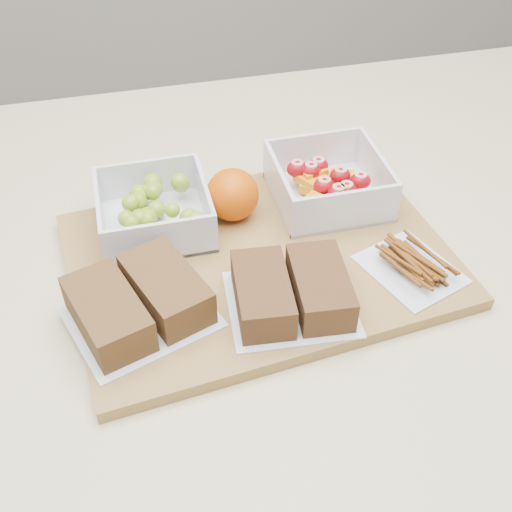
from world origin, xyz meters
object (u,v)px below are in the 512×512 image
object	(u,v)px
grape_container	(155,210)
orange	(233,195)
pretzel_bag	(412,262)
sandwich_bag_left	(138,302)
sandwich_bag_center	(291,291)
fruit_container	(328,185)
cutting_board	(259,260)

from	to	relation	value
grape_container	orange	distance (m)	0.09
grape_container	pretzel_bag	distance (m)	0.30
sandwich_bag_left	sandwich_bag_center	xyz separation A→B (m)	(0.15, -0.02, -0.00)
orange	sandwich_bag_left	size ratio (longest dim) A/B	0.37
grape_container	fruit_container	distance (m)	0.21
grape_container	orange	size ratio (longest dim) A/B	2.01
orange	pretzel_bag	world-z (taller)	orange
sandwich_bag_left	pretzel_bag	size ratio (longest dim) A/B	1.35
cutting_board	grape_container	world-z (taller)	grape_container
fruit_container	sandwich_bag_center	distance (m)	0.19
cutting_board	grape_container	xyz separation A→B (m)	(-0.11, 0.08, 0.03)
orange	pretzel_bag	bearing A→B (deg)	-39.62
grape_container	orange	world-z (taller)	orange
sandwich_bag_left	grape_container	bearing A→B (deg)	75.73
cutting_board	grape_container	distance (m)	0.14
fruit_container	pretzel_bag	size ratio (longest dim) A/B	1.04
cutting_board	orange	bearing A→B (deg)	94.45
grape_container	sandwich_bag_left	xyz separation A→B (m)	(-0.04, -0.14, -0.00)
sandwich_bag_left	pretzel_bag	xyz separation A→B (m)	(0.30, -0.00, -0.01)
cutting_board	fruit_container	distance (m)	0.14
sandwich_bag_left	sandwich_bag_center	distance (m)	0.16
fruit_container	sandwich_bag_center	xyz separation A→B (m)	(-0.09, -0.16, -0.00)
sandwich_bag_center	orange	bearing A→B (deg)	99.60
orange	sandwich_bag_left	world-z (taller)	orange
fruit_container	pretzel_bag	xyz separation A→B (m)	(0.05, -0.15, -0.01)
grape_container	sandwich_bag_center	bearing A→B (deg)	-53.85
sandwich_bag_left	pretzel_bag	bearing A→B (deg)	-0.59
sandwich_bag_left	orange	bearing A→B (deg)	47.11
fruit_container	pretzel_bag	world-z (taller)	fruit_container
cutting_board	fruit_container	xyz separation A→B (m)	(0.11, 0.08, 0.03)
orange	sandwich_bag_center	distance (m)	0.16
orange	fruit_container	bearing A→B (deg)	2.35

